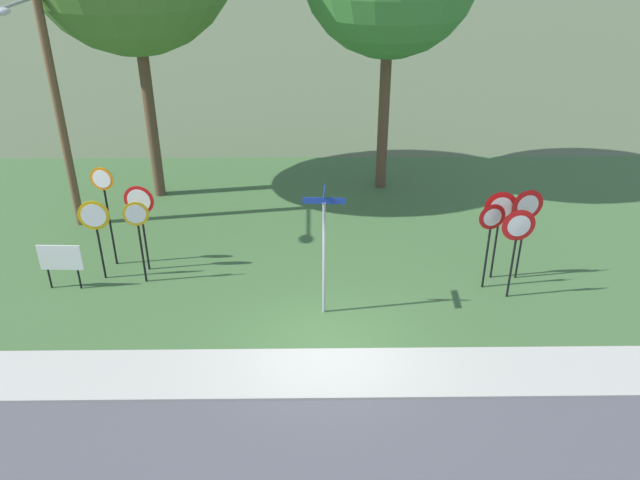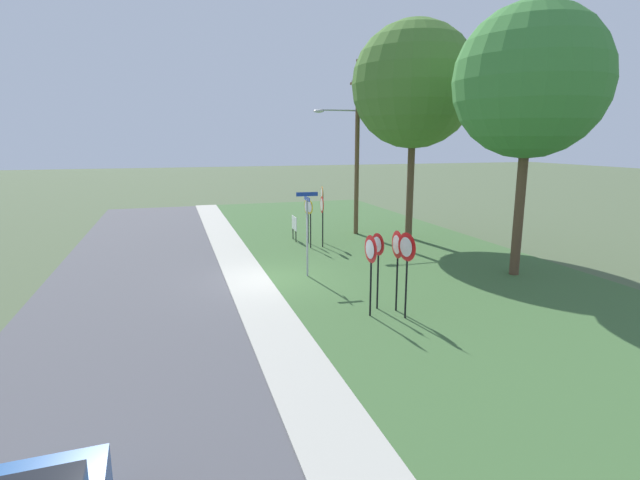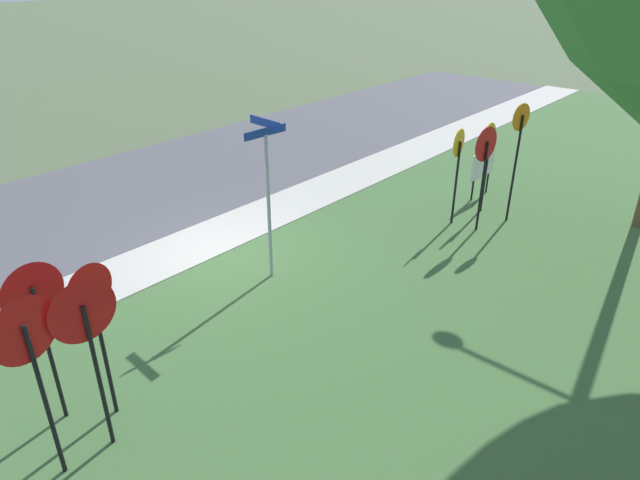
{
  "view_description": "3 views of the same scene",
  "coord_description": "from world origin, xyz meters",
  "px_view_note": "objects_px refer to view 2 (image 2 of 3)",
  "views": [
    {
      "loc": [
        -0.3,
        -11.33,
        8.85
      ],
      "look_at": [
        -0.12,
        2.76,
        1.32
      ],
      "focal_mm": 35.65,
      "sensor_mm": 36.0,
      "label": 1
    },
    {
      "loc": [
        17.01,
        -3.29,
        5.13
      ],
      "look_at": [
        -1.04,
        2.27,
        1.2
      ],
      "focal_mm": 26.96,
      "sensor_mm": 36.0,
      "label": 2
    },
    {
      "loc": [
        6.73,
        8.72,
        5.83
      ],
      "look_at": [
        0.37,
        3.13,
        1.55
      ],
      "focal_mm": 31.73,
      "sensor_mm": 36.0,
      "label": 3
    }
  ],
  "objects_px": {
    "yield_sign_far_right": "(397,251)",
    "utility_pole": "(354,143)",
    "yield_sign_near_right": "(406,255)",
    "yield_sign_far_left": "(370,256)",
    "stop_sign_far_center": "(322,203)",
    "stop_sign_near_left": "(310,214)",
    "notice_board": "(294,224)",
    "yield_sign_near_left": "(377,253)",
    "stop_sign_far_left": "(307,211)",
    "oak_tree_left": "(414,85)",
    "street_name_post": "(307,227)",
    "oak_tree_right": "(530,82)",
    "stop_sign_near_right": "(322,210)"
  },
  "relations": [
    {
      "from": "yield_sign_far_right",
      "to": "utility_pole",
      "type": "bearing_deg",
      "value": 167.61
    },
    {
      "from": "yield_sign_near_right",
      "to": "yield_sign_far_left",
      "type": "relative_size",
      "value": 1.05
    },
    {
      "from": "stop_sign_far_center",
      "to": "utility_pole",
      "type": "relative_size",
      "value": 0.31
    },
    {
      "from": "stop_sign_near_left",
      "to": "notice_board",
      "type": "distance_m",
      "value": 2.17
    },
    {
      "from": "stop_sign_near_left",
      "to": "notice_board",
      "type": "relative_size",
      "value": 1.85
    },
    {
      "from": "stop_sign_far_center",
      "to": "yield_sign_near_left",
      "type": "height_order",
      "value": "stop_sign_far_center"
    },
    {
      "from": "stop_sign_far_left",
      "to": "oak_tree_left",
      "type": "bearing_deg",
      "value": 82.95
    },
    {
      "from": "yield_sign_far_left",
      "to": "notice_board",
      "type": "xyz_separation_m",
      "value": [
        -11.26,
        0.57,
        -0.98
      ]
    },
    {
      "from": "yield_sign_far_right",
      "to": "utility_pole",
      "type": "xyz_separation_m",
      "value": [
        -11.9,
        3.2,
        3.1
      ]
    },
    {
      "from": "street_name_post",
      "to": "stop_sign_far_left",
      "type": "bearing_deg",
      "value": 167.87
    },
    {
      "from": "yield_sign_near_left",
      "to": "oak_tree_right",
      "type": "xyz_separation_m",
      "value": [
        -2.0,
        6.67,
        5.37
      ]
    },
    {
      "from": "yield_sign_near_right",
      "to": "utility_pole",
      "type": "bearing_deg",
      "value": 156.24
    },
    {
      "from": "yield_sign_near_left",
      "to": "oak_tree_left",
      "type": "xyz_separation_m",
      "value": [
        -9.57,
        6.05,
        6.01
      ]
    },
    {
      "from": "street_name_post",
      "to": "oak_tree_right",
      "type": "xyz_separation_m",
      "value": [
        2.12,
        7.72,
        5.23
      ]
    },
    {
      "from": "stop_sign_far_left",
      "to": "oak_tree_left",
      "type": "height_order",
      "value": "oak_tree_left"
    },
    {
      "from": "yield_sign_near_left",
      "to": "oak_tree_left",
      "type": "bearing_deg",
      "value": 138.45
    },
    {
      "from": "notice_board",
      "to": "stop_sign_far_left",
      "type": "bearing_deg",
      "value": 30.59
    },
    {
      "from": "stop_sign_far_center",
      "to": "street_name_post",
      "type": "distance_m",
      "value": 6.14
    },
    {
      "from": "yield_sign_far_right",
      "to": "yield_sign_near_right",
      "type": "bearing_deg",
      "value": 0.4
    },
    {
      "from": "notice_board",
      "to": "oak_tree_right",
      "type": "height_order",
      "value": "oak_tree_right"
    },
    {
      "from": "yield_sign_near_right",
      "to": "yield_sign_far_right",
      "type": "bearing_deg",
      "value": 168.4
    },
    {
      "from": "yield_sign_near_left",
      "to": "oak_tree_left",
      "type": "distance_m",
      "value": 12.82
    },
    {
      "from": "stop_sign_far_left",
      "to": "yield_sign_far_left",
      "type": "bearing_deg",
      "value": -9.44
    },
    {
      "from": "utility_pole",
      "to": "oak_tree_left",
      "type": "distance_m",
      "value": 4.19
    },
    {
      "from": "notice_board",
      "to": "oak_tree_left",
      "type": "height_order",
      "value": "oak_tree_left"
    },
    {
      "from": "stop_sign_far_center",
      "to": "yield_sign_far_left",
      "type": "relative_size",
      "value": 1.17
    },
    {
      "from": "stop_sign_near_left",
      "to": "yield_sign_near_right",
      "type": "distance_m",
      "value": 9.75
    },
    {
      "from": "stop_sign_near_right",
      "to": "yield_sign_far_right",
      "type": "height_order",
      "value": "yield_sign_far_right"
    },
    {
      "from": "yield_sign_far_left",
      "to": "oak_tree_right",
      "type": "bearing_deg",
      "value": 106.73
    },
    {
      "from": "utility_pole",
      "to": "oak_tree_right",
      "type": "relative_size",
      "value": 0.93
    },
    {
      "from": "yield_sign_far_left",
      "to": "yield_sign_far_right",
      "type": "distance_m",
      "value": 0.95
    },
    {
      "from": "yield_sign_far_right",
      "to": "yield_sign_near_left",
      "type": "bearing_deg",
      "value": -122.65
    },
    {
      "from": "yield_sign_near_right",
      "to": "street_name_post",
      "type": "distance_m",
      "value": 5.33
    },
    {
      "from": "yield_sign_near_right",
      "to": "oak_tree_left",
      "type": "distance_m",
      "value": 13.31
    },
    {
      "from": "yield_sign_near_left",
      "to": "street_name_post",
      "type": "distance_m",
      "value": 4.26
    },
    {
      "from": "notice_board",
      "to": "stop_sign_near_right",
      "type": "bearing_deg",
      "value": 27.56
    },
    {
      "from": "notice_board",
      "to": "oak_tree_left",
      "type": "bearing_deg",
      "value": 81.33
    },
    {
      "from": "stop_sign_near_left",
      "to": "oak_tree_left",
      "type": "distance_m",
      "value": 8.37
    },
    {
      "from": "stop_sign_near_right",
      "to": "yield_sign_far_right",
      "type": "relative_size",
      "value": 0.99
    },
    {
      "from": "yield_sign_near_right",
      "to": "street_name_post",
      "type": "height_order",
      "value": "street_name_post"
    },
    {
      "from": "yield_sign_near_left",
      "to": "utility_pole",
      "type": "bearing_deg",
      "value": 153.13
    },
    {
      "from": "stop_sign_near_left",
      "to": "yield_sign_far_right",
      "type": "bearing_deg",
      "value": -7.6
    },
    {
      "from": "yield_sign_near_right",
      "to": "notice_board",
      "type": "distance_m",
      "value": 11.79
    },
    {
      "from": "stop_sign_near_right",
      "to": "yield_sign_far_left",
      "type": "height_order",
      "value": "stop_sign_near_right"
    },
    {
      "from": "stop_sign_near_left",
      "to": "oak_tree_left",
      "type": "xyz_separation_m",
      "value": [
        -0.81,
        5.66,
        6.11
      ]
    },
    {
      "from": "yield_sign_far_left",
      "to": "stop_sign_far_left",
      "type": "bearing_deg",
      "value": 171.6
    },
    {
      "from": "yield_sign_far_left",
      "to": "utility_pole",
      "type": "height_order",
      "value": "utility_pole"
    },
    {
      "from": "oak_tree_right",
      "to": "notice_board",
      "type": "bearing_deg",
      "value": -143.14
    },
    {
      "from": "street_name_post",
      "to": "oak_tree_right",
      "type": "distance_m",
      "value": 9.56
    },
    {
      "from": "utility_pole",
      "to": "notice_board",
      "type": "xyz_separation_m",
      "value": [
        0.81,
        -3.56,
        -4.12
      ]
    }
  ]
}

